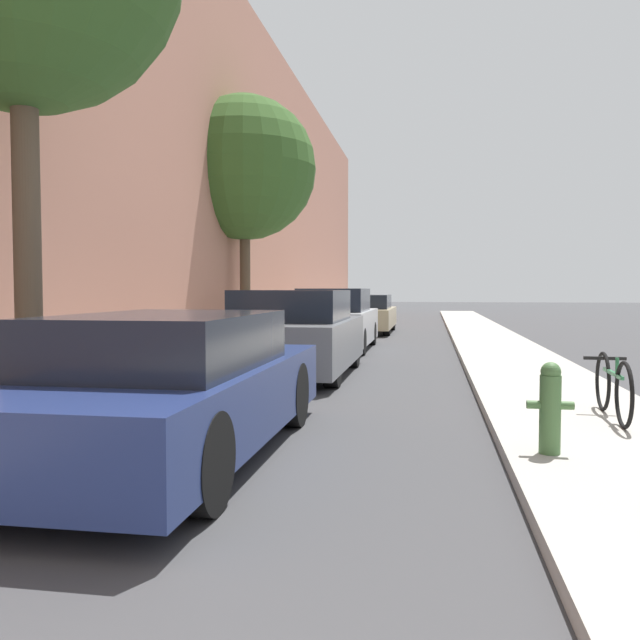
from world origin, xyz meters
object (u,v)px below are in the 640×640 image
at_px(parked_car_champagne, 365,314).
at_px(fire_hydrant, 550,407).
at_px(parked_car_silver, 336,321).
at_px(street_tree_far, 245,169).
at_px(parked_car_navy, 175,388).
at_px(parked_car_grey, 294,335).
at_px(bicycle, 613,387).

distance_m(parked_car_champagne, fire_hydrant, 16.76).
xyz_separation_m(parked_car_silver, street_tree_far, (-2.51, 0.78, 3.91)).
distance_m(parked_car_navy, fire_hydrant, 3.18).
distance_m(parked_car_navy, parked_car_grey, 5.47).
height_order(parked_car_grey, street_tree_far, street_tree_far).
xyz_separation_m(parked_car_navy, parked_car_silver, (-0.09, 10.38, 0.08)).
bearing_deg(bicycle, fire_hydrant, -116.89).
bearing_deg(parked_car_champagne, parked_car_navy, -90.02).
bearing_deg(street_tree_far, parked_car_champagne, 64.61).
bearing_deg(bicycle, parked_car_grey, 141.12).
relative_size(parked_car_grey, parked_car_silver, 0.94).
bearing_deg(parked_car_champagne, bicycle, -74.66).
relative_size(parked_car_champagne, fire_hydrant, 6.12).
relative_size(parked_car_champagne, street_tree_far, 0.73).
height_order(parked_car_navy, parked_car_champagne, parked_car_champagne).
distance_m(parked_car_grey, bicycle, 5.56).
distance_m(parked_car_navy, parked_car_silver, 10.38).
bearing_deg(street_tree_far, fire_hydrant, -62.21).
xyz_separation_m(parked_car_navy, parked_car_grey, (-0.08, 5.47, 0.08)).
relative_size(parked_car_grey, parked_car_champagne, 0.89).
relative_size(parked_car_grey, fire_hydrant, 5.48).
bearing_deg(parked_car_grey, parked_car_silver, 90.04).
bearing_deg(parked_car_champagne, parked_car_grey, -90.46).
bearing_deg(parked_car_silver, bicycle, -64.10).
relative_size(parked_car_champagne, bicycle, 2.87).
distance_m(parked_car_champagne, street_tree_far, 7.27).
relative_size(parked_car_navy, bicycle, 2.77).
height_order(parked_car_silver, street_tree_far, street_tree_far).
bearing_deg(street_tree_far, parked_car_silver, -17.20).
bearing_deg(fire_hydrant, parked_car_navy, -176.43).
relative_size(parked_car_navy, street_tree_far, 0.70).
distance_m(parked_car_grey, street_tree_far, 7.35).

